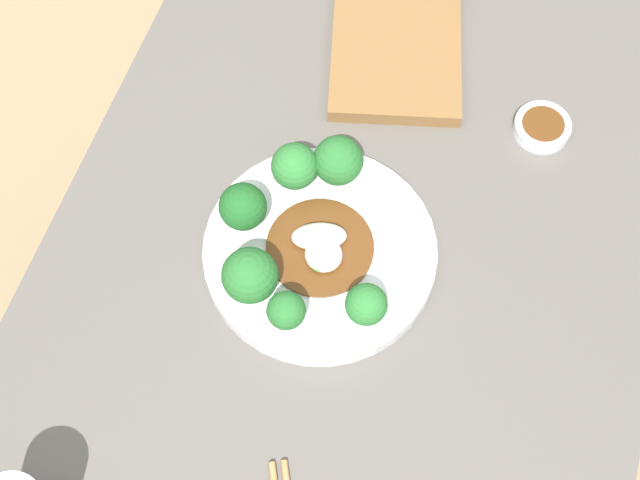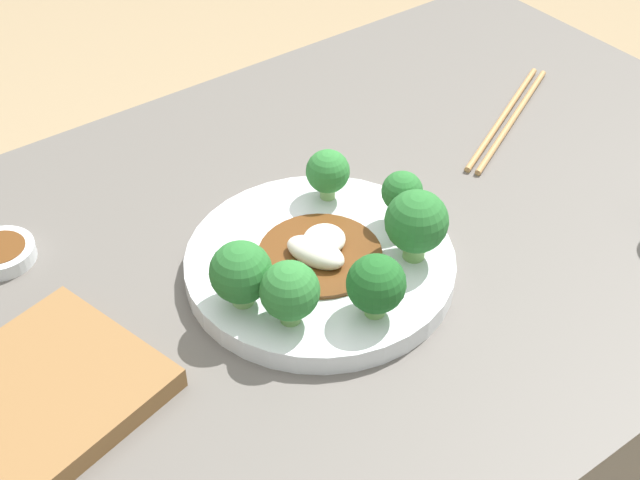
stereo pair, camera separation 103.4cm
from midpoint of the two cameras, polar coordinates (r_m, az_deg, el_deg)
name	(u,v)px [view 2 (the right image)]	position (r m, az deg, el deg)	size (l,w,h in m)	color
table	(326,469)	(1.14, -7.39, -39.43)	(1.08, 0.67, 0.77)	#5B5651
plate	(320,265)	(0.74, -11.81, -37.58)	(0.25, 0.25, 0.02)	silver
broccoli_east	(402,193)	(0.70, -4.15, -33.30)	(0.04, 0.04, 0.06)	#7AAD5B
broccoli_southeast	(417,222)	(0.68, -3.51, -37.30)	(0.06, 0.06, 0.07)	#7AAD5B
broccoli_west	(241,273)	(0.70, -20.59, -40.56)	(0.06, 0.06, 0.06)	#89B76B
broccoli_southwest	(290,291)	(0.69, -16.75, -43.06)	(0.05, 0.05, 0.06)	#70A356
broccoli_northeast	(328,172)	(0.73, -10.34, -30.00)	(0.04, 0.04, 0.05)	#89B76B
broccoli_south	(376,285)	(0.68, -8.45, -43.27)	(0.05, 0.05, 0.06)	#7AAD5B
stirfry_center	(320,249)	(0.73, -12.02, -37.14)	(0.12, 0.12, 0.02)	#5B3314
chopsticks	(508,118)	(0.84, 7.29, -19.99)	(0.22, 0.12, 0.01)	#AD7F4C
sauce_dish	(0,253)	(0.85, -35.78, -31.18)	(0.07, 0.07, 0.02)	silver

